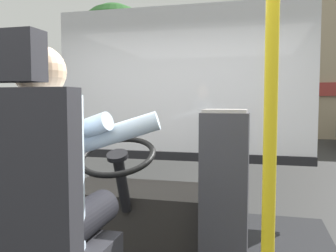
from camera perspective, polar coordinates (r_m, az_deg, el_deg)
The scene contains 8 objects.
ground at distance 10.69m, azimuth 10.26°, elevation -5.55°, with size 18.00×44.00×0.06m.
driver_seat at distance 1.54m, azimuth -20.62°, elevation -15.20°, with size 0.48×0.48×1.29m.
bus_driver at distance 1.59m, azimuth -18.34°, elevation -7.16°, with size 0.82×0.56×0.83m.
steering_console at distance 2.72m, azimuth -4.61°, elevation -13.64°, with size 1.10×0.94×0.81m.
handrail_pole at distance 1.20m, azimuth 16.16°, elevation 1.94°, with size 0.04×0.04×2.01m.
fare_box at distance 2.17m, azimuth 9.07°, elevation -10.67°, with size 0.27×0.24×1.00m.
windshield_panel at distance 3.41m, azimuth 1.80°, elevation 4.08°, with size 2.50×0.08×1.48m.
street_tree at distance 13.45m, azimuth -8.69°, elevation 12.77°, with size 2.87×2.87×5.26m.
Camera 1 is at (0.75, -1.71, 1.75)m, focal length 37.91 mm.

